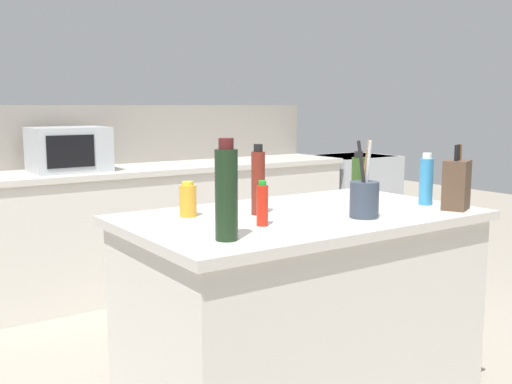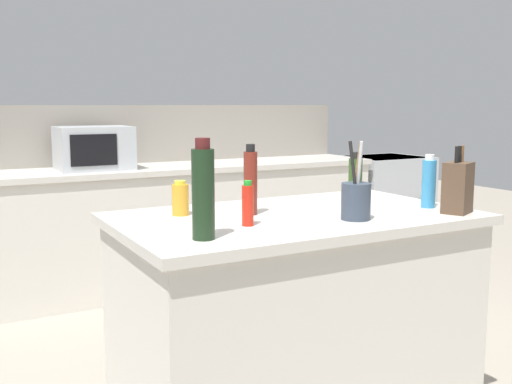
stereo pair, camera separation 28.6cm
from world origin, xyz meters
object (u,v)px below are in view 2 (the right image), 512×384
(dish_soap_bottle, at_px, (429,183))
(honey_jar, at_px, (180,199))
(vinegar_bottle, at_px, (250,182))
(wine_bottle, at_px, (203,192))
(range_oven, at_px, (383,204))
(utensil_crock, at_px, (356,200))
(microwave, at_px, (94,148))
(olive_oil_bottle, at_px, (355,183))
(hot_sauce_bottle, at_px, (248,205))
(knife_block, at_px, (458,187))

(dish_soap_bottle, height_order, honey_jar, dish_soap_bottle)
(vinegar_bottle, bearing_deg, wine_bottle, -137.32)
(range_oven, height_order, wine_bottle, wine_bottle)
(utensil_crock, height_order, dish_soap_bottle, utensil_crock)
(utensil_crock, distance_m, dish_soap_bottle, 0.48)
(dish_soap_bottle, bearing_deg, utensil_crock, -171.33)
(range_oven, distance_m, wine_bottle, 3.87)
(microwave, distance_m, olive_oil_bottle, 2.33)
(microwave, relative_size, dish_soap_bottle, 2.13)
(hot_sauce_bottle, relative_size, olive_oil_bottle, 0.68)
(vinegar_bottle, height_order, dish_soap_bottle, vinegar_bottle)
(knife_block, bearing_deg, olive_oil_bottle, 118.42)
(olive_oil_bottle, bearing_deg, vinegar_bottle, 163.14)
(microwave, bearing_deg, olive_oil_bottle, -75.27)
(hot_sauce_bottle, bearing_deg, wine_bottle, -151.47)
(range_oven, relative_size, microwave, 1.78)
(hot_sauce_bottle, bearing_deg, vinegar_bottle, 59.21)
(vinegar_bottle, xyz_separation_m, wine_bottle, (-0.37, -0.34, 0.02))
(olive_oil_bottle, bearing_deg, microwave, 104.73)
(dish_soap_bottle, xyz_separation_m, olive_oil_bottle, (-0.34, 0.10, 0.01))
(microwave, distance_m, knife_block, 2.69)
(utensil_crock, height_order, olive_oil_bottle, utensil_crock)
(range_oven, distance_m, utensil_crock, 3.35)
(wine_bottle, relative_size, dish_soap_bottle, 1.45)
(microwave, xyz_separation_m, utensil_crock, (0.47, -2.42, -0.07))
(knife_block, bearing_deg, vinegar_bottle, 128.76)
(vinegar_bottle, distance_m, olive_oil_bottle, 0.47)
(knife_block, distance_m, vinegar_bottle, 0.89)
(knife_block, distance_m, olive_oil_bottle, 0.44)
(vinegar_bottle, xyz_separation_m, dish_soap_bottle, (0.79, -0.23, -0.03))
(olive_oil_bottle, bearing_deg, honey_jar, 159.77)
(range_oven, height_order, microwave, microwave)
(range_oven, height_order, vinegar_bottle, vinegar_bottle)
(vinegar_bottle, xyz_separation_m, olive_oil_bottle, (0.45, -0.14, -0.02))
(hot_sauce_bottle, bearing_deg, range_oven, 40.87)
(knife_block, distance_m, wine_bottle, 1.17)
(microwave, relative_size, vinegar_bottle, 1.72)
(range_oven, xyz_separation_m, utensil_crock, (-2.24, -2.42, 0.56))
(knife_block, xyz_separation_m, utensil_crock, (-0.48, 0.09, -0.03))
(knife_block, bearing_deg, dish_soap_bottle, 67.75)
(dish_soap_bottle, bearing_deg, honey_jar, 161.12)
(knife_block, height_order, utensil_crock, utensil_crock)
(range_oven, bearing_deg, hot_sauce_bottle, -139.13)
(range_oven, bearing_deg, utensil_crock, -132.74)
(range_oven, height_order, hot_sauce_bottle, hot_sauce_bottle)
(utensil_crock, xyz_separation_m, vinegar_bottle, (-0.32, 0.31, 0.06))
(knife_block, height_order, dish_soap_bottle, knife_block)
(hot_sauce_bottle, relative_size, dish_soap_bottle, 0.73)
(vinegar_bottle, bearing_deg, honey_jar, 154.43)
(utensil_crock, relative_size, hot_sauce_bottle, 1.82)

